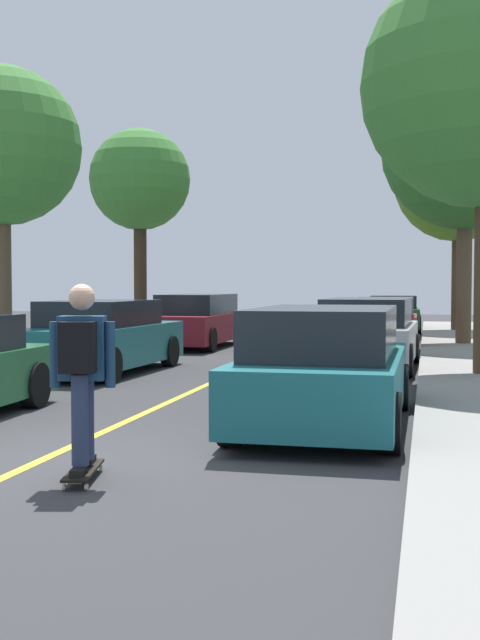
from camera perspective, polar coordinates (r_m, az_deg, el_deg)
name	(u,v)px	position (r m, az deg, el deg)	size (l,w,h in m)	color
ground	(47,458)	(8.35, -13.57, -9.51)	(80.00, 80.00, 0.00)	#353538
center_line	(171,401)	(12.00, -4.90, -5.75)	(0.12, 39.20, 0.01)	gold
parked_car_left_near	(102,338)	(15.87, -9.82, -1.25)	(2.04, 4.48, 1.42)	#196066
parked_car_left_far	(197,321)	(22.15, -3.08, -0.06)	(1.86, 4.52, 1.46)	maroon
parked_car_right_nearest	(326,368)	(9.81, 6.15, -3.42)	(1.90, 4.36, 1.46)	#196066
parked_car_right_near	(367,334)	(16.68, 9.06, -0.98)	(2.06, 4.36, 1.44)	#B7B7BC
parked_car_right_far	(384,321)	(23.24, 10.22, -0.09)	(1.96, 4.52, 1.36)	maroon
parked_car_right_farthest	(394,314)	(30.20, 10.90, 0.44)	(2.01, 4.09, 1.32)	#1E5B33
street_tree_left_nearest	(2,147)	(17.11, -16.60, 11.70)	(3.19, 3.19, 5.97)	brown
street_tree_left_near	(140,181)	(24.30, -7.15, 9.76)	(3.00, 3.00, 6.21)	#3D2D1E
street_tree_right_near	(466,147)	(22.88, 15.76, 11.79)	(4.53, 4.53, 7.59)	brown
street_tree_right_far	(457,180)	(29.44, 15.17, 9.63)	(4.35, 4.35, 7.45)	#4C3823
skateboard	(83,471)	(7.33, -11.09, -10.48)	(0.40, 0.87, 0.10)	black
skateboarder	(82,365)	(7.14, -11.21, -3.17)	(0.59, 0.71, 1.63)	black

